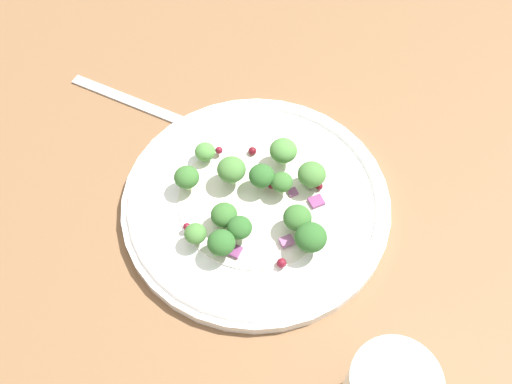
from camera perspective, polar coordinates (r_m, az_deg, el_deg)
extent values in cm
cube|color=brown|center=(60.03, 0.40, -3.81)|extent=(180.00, 180.00, 2.00)
cylinder|color=white|center=(59.85, 0.00, -1.09)|extent=(26.37, 26.37, 1.20)
torus|color=white|center=(59.34, 0.00, -0.79)|extent=(25.26, 25.26, 1.00)
cylinder|color=white|center=(59.25, 0.00, -0.74)|extent=(15.29, 15.29, 0.20)
cylinder|color=#8EB77A|center=(61.93, -4.75, 3.29)|extent=(0.78, 0.78, 0.78)
ellipsoid|color=#4C843D|center=(61.18, -4.81, 3.81)|extent=(2.08, 2.08, 1.56)
cylinder|color=#9EC684|center=(56.26, -1.44, -3.96)|extent=(0.87, 0.87, 0.87)
ellipsoid|color=#2D6028|center=(55.35, -1.46, -3.44)|extent=(2.33, 2.33, 1.75)
cylinder|color=#8EB77A|center=(59.63, -2.28, 1.44)|extent=(1.05, 1.05, 1.05)
ellipsoid|color=#477A38|center=(58.59, -2.32, 2.14)|extent=(2.81, 2.81, 2.10)
cylinder|color=#ADD18E|center=(59.00, 2.40, 0.42)|extent=(0.81, 0.81, 0.81)
ellipsoid|color=#386B2D|center=(58.19, 2.44, 0.94)|extent=(2.15, 2.15, 1.61)
cylinder|color=#8EB77A|center=(56.60, -5.64, -4.36)|extent=(0.78, 0.78, 0.78)
ellipsoid|color=#477A38|center=(55.79, -5.72, -3.90)|extent=(2.07, 2.07, 1.55)
cylinder|color=#ADD18E|center=(59.67, -6.43, 0.80)|extent=(0.92, 0.92, 0.92)
ellipsoid|color=#386B2D|center=(58.76, -6.53, 1.40)|extent=(2.46, 2.46, 1.85)
cylinder|color=#ADD18E|center=(57.35, -2.97, -2.74)|extent=(0.94, 0.94, 0.94)
ellipsoid|color=#386B2D|center=(56.38, -3.02, -2.16)|extent=(2.50, 2.50, 1.88)
cylinder|color=#8EB77A|center=(55.65, -3.13, -5.42)|extent=(0.96, 0.96, 0.96)
ellipsoid|color=#2D6028|center=(54.63, -3.18, -4.86)|extent=(2.57, 2.57, 1.93)
cylinder|color=#8EB77A|center=(59.72, 5.18, 1.00)|extent=(1.03, 1.03, 1.03)
ellipsoid|color=#477A38|center=(58.70, 5.27, 1.67)|extent=(2.75, 2.75, 2.07)
cylinder|color=#ADD18E|center=(56.12, 5.07, -4.91)|extent=(1.11, 1.11, 1.11)
ellipsoid|color=#2D6028|center=(54.95, 5.18, -4.26)|extent=(2.96, 2.96, 2.22)
cylinder|color=#9EC684|center=(60.94, 2.54, 3.22)|extent=(1.03, 1.03, 1.03)
ellipsoid|color=#4C843D|center=(59.94, 2.59, 3.92)|extent=(2.75, 2.75, 2.06)
cylinder|color=#8EB77A|center=(59.19, 0.53, 0.93)|extent=(0.94, 0.94, 0.94)
ellipsoid|color=#2D6028|center=(58.26, 0.54, 1.55)|extent=(2.51, 2.51, 1.88)
cylinder|color=#8EB77A|center=(57.00, 3.84, -3.03)|extent=(1.00, 1.00, 1.00)
ellipsoid|color=#386B2D|center=(55.97, 3.91, -2.42)|extent=(2.66, 2.66, 1.99)
sphere|color=maroon|center=(61.73, -3.50, 3.94)|extent=(0.76, 0.76, 0.76)
sphere|color=maroon|center=(55.38, 2.42, -6.68)|extent=(0.90, 0.90, 0.90)
sphere|color=maroon|center=(62.05, -0.34, 3.88)|extent=(0.85, 0.85, 0.85)
sphere|color=#4C0A14|center=(59.25, 1.47, 0.73)|extent=(0.88, 0.88, 0.88)
sphere|color=maroon|center=(59.77, 5.96, 0.54)|extent=(0.72, 0.72, 0.72)
sphere|color=maroon|center=(57.19, -6.52, -3.25)|extent=(0.72, 0.72, 0.72)
cube|color=#934C84|center=(59.54, 3.56, -0.10)|extent=(1.09, 1.11, 0.37)
cube|color=#843D75|center=(56.10, -2.04, -5.53)|extent=(1.57, 1.52, 0.37)
cube|color=#A35B93|center=(56.38, 2.68, -4.83)|extent=(1.28, 1.46, 0.57)
cube|color=#843D75|center=(59.10, 5.69, -0.91)|extent=(1.61, 1.70, 0.43)
cube|color=silver|center=(69.83, -11.75, 8.45)|extent=(14.55, 6.11, 0.50)
cube|color=silver|center=(65.99, -5.01, 5.91)|extent=(4.19, 3.46, 0.50)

